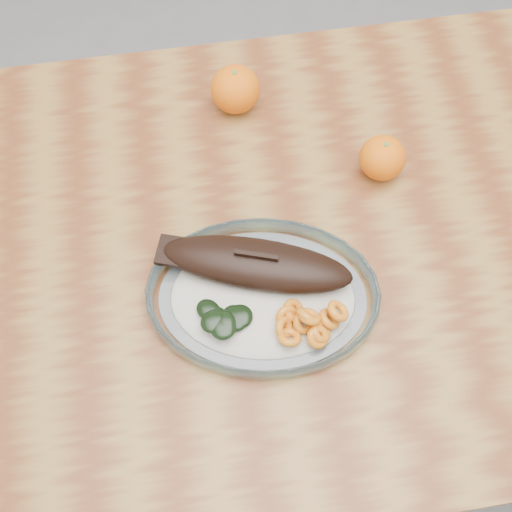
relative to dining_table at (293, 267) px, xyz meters
name	(u,v)px	position (x,y,z in m)	size (l,w,h in m)	color
ground	(280,377)	(0.00, 0.00, -0.65)	(3.00, 3.00, 0.00)	slate
dining_table	(293,267)	(0.00, 0.00, 0.00)	(1.20, 0.80, 0.75)	brown
plated_meal	(262,293)	(-0.07, -0.09, 0.12)	(0.67, 0.67, 0.08)	white
orange_left	(235,89)	(-0.05, 0.26, 0.14)	(0.08, 0.08, 0.08)	#FF5005
orange_right	(382,158)	(0.15, 0.10, 0.13)	(0.07, 0.07, 0.07)	#FF5005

